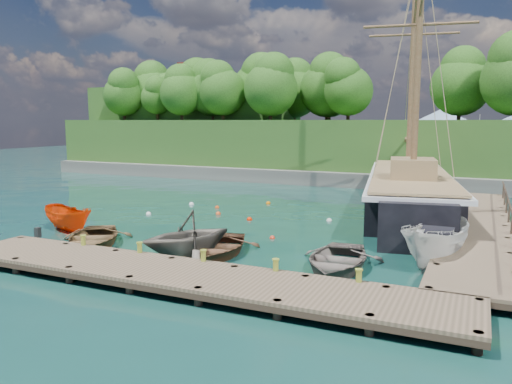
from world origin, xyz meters
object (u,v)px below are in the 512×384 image
at_px(cabin_boat_white, 436,263).
at_px(schooner, 409,196).
at_px(rowboat_0, 93,246).
at_px(motorboat_orange, 69,231).
at_px(rowboat_2, 219,254).
at_px(rowboat_1, 188,256).
at_px(rowboat_3, 336,269).

relative_size(cabin_boat_white, schooner, 0.19).
bearing_deg(rowboat_0, motorboat_orange, 118.35).
relative_size(rowboat_2, schooner, 0.16).
xyz_separation_m(rowboat_0, motorboat_orange, (-3.39, 1.89, 0.00)).
distance_m(motorboat_orange, schooner, 20.78).
distance_m(rowboat_0, rowboat_1, 5.14).
height_order(rowboat_1, motorboat_orange, rowboat_1).
bearing_deg(rowboat_2, rowboat_1, -152.41).
height_order(rowboat_2, schooner, schooner).
distance_m(rowboat_1, motorboat_orange, 8.66).
bearing_deg(schooner, cabin_boat_white, -86.55).
bearing_deg(rowboat_1, rowboat_2, 70.58).
relative_size(rowboat_1, motorboat_orange, 1.01).
height_order(rowboat_2, motorboat_orange, motorboat_orange).
distance_m(rowboat_0, cabin_boat_white, 15.68).
relative_size(rowboat_0, rowboat_2, 1.06).
height_order(motorboat_orange, cabin_boat_white, cabin_boat_white).
bearing_deg(rowboat_1, rowboat_0, -146.29).
xyz_separation_m(rowboat_0, rowboat_3, (11.66, 1.13, 0.00)).
bearing_deg(rowboat_0, rowboat_2, -21.52).
bearing_deg(rowboat_2, schooner, 52.74).
bearing_deg(rowboat_2, rowboat_3, -13.32).
xyz_separation_m(cabin_boat_white, schooner, (-2.63, 11.44, 1.12)).
bearing_deg(rowboat_1, schooner, 93.66).
height_order(rowboat_2, rowboat_3, rowboat_3).
height_order(rowboat_1, rowboat_2, rowboat_1).
bearing_deg(rowboat_3, rowboat_1, -177.08).
bearing_deg(motorboat_orange, cabin_boat_white, -64.73).
relative_size(rowboat_0, rowboat_3, 0.99).
height_order(rowboat_2, cabin_boat_white, cabin_boat_white).
xyz_separation_m(rowboat_3, cabin_boat_white, (3.58, 2.54, 0.00)).
height_order(rowboat_0, rowboat_1, rowboat_1).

